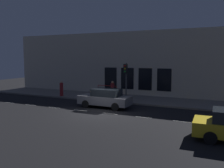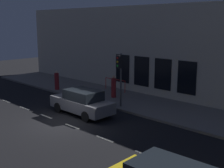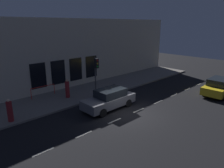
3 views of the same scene
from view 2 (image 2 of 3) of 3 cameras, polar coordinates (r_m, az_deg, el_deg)
ground_plane at (r=17.79m, az=-9.52°, el=-7.17°), size 60.00×60.00×0.00m
sidewalk at (r=21.84m, az=3.86°, el=-3.29°), size 4.50×32.00×0.15m
building_facade at (r=23.21m, az=8.12°, el=6.05°), size 0.65×32.00×6.97m
lane_centre_line at (r=17.03m, az=-7.52°, el=-7.95°), size 0.12×27.20×0.01m
traffic_light at (r=19.67m, az=1.44°, el=2.91°), size 0.46×0.32×3.54m
parked_car_1 at (r=18.93m, az=-5.68°, el=-3.41°), size 1.86×4.37×1.58m
pedestrian_0 at (r=25.56m, az=-10.41°, el=0.58°), size 0.42×0.42×1.59m
pedestrian_1 at (r=22.50m, az=0.31°, el=-0.61°), size 0.40×0.40×1.67m
red_railing at (r=24.69m, az=0.59°, el=0.39°), size 0.05×2.24×0.97m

